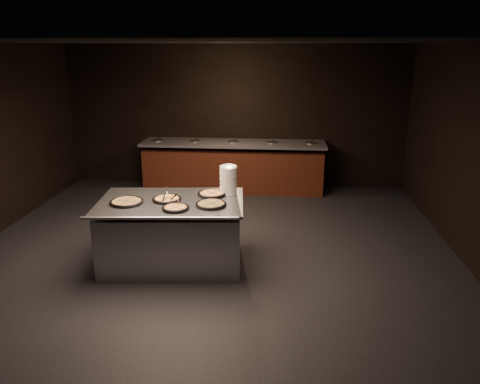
{
  "coord_description": "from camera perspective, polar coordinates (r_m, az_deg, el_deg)",
  "views": [
    {
      "loc": [
        0.93,
        -5.64,
        2.88
      ],
      "look_at": [
        0.42,
        0.3,
        0.99
      ],
      "focal_mm": 35.0,
      "sensor_mm": 36.0,
      "label": 1
    }
  ],
  "objects": [
    {
      "name": "server_right",
      "position": [
        6.03,
        -7.82,
        -0.92
      ],
      "size": [
        0.25,
        0.26,
        0.16
      ],
      "rotation": [
        0.0,
        0.0,
        -0.76
      ],
      "color": "#ABADB2",
      "rests_on": "serving_counter"
    },
    {
      "name": "room",
      "position": [
        5.9,
        -4.31,
        3.49
      ],
      "size": [
        7.02,
        8.02,
        2.92
      ],
      "color": "black",
      "rests_on": "ground"
    },
    {
      "name": "pan_veggie_whole",
      "position": [
        6.23,
        -13.66,
        -1.16
      ],
      "size": [
        0.44,
        0.44,
        0.04
      ],
      "rotation": [
        0.0,
        0.0,
        -0.12
      ],
      "color": "black",
      "rests_on": "serving_counter"
    },
    {
      "name": "pan_cheese_whole",
      "position": [
        6.24,
        -8.9,
        -0.84
      ],
      "size": [
        0.38,
        0.38,
        0.04
      ],
      "rotation": [
        0.0,
        0.0,
        -0.37
      ],
      "color": "black",
      "rests_on": "serving_counter"
    },
    {
      "name": "serving_counter",
      "position": [
        6.39,
        -8.25,
        -5.11
      ],
      "size": [
        1.99,
        1.37,
        0.91
      ],
      "rotation": [
        0.0,
        0.0,
        0.08
      ],
      "color": "#ABADB2",
      "rests_on": "ground"
    },
    {
      "name": "pan_cheese_slices_a",
      "position": [
        6.4,
        -3.44,
        -0.19
      ],
      "size": [
        0.4,
        0.4,
        0.04
      ],
      "rotation": [
        0.0,
        0.0,
        0.8
      ],
      "color": "black",
      "rests_on": "serving_counter"
    },
    {
      "name": "pan_veggie_slices",
      "position": [
        5.98,
        -3.55,
        -1.49
      ],
      "size": [
        0.4,
        0.4,
        0.04
      ],
      "rotation": [
        0.0,
        0.0,
        -0.72
      ],
      "color": "black",
      "rests_on": "serving_counter"
    },
    {
      "name": "plate_stack",
      "position": [
        6.39,
        -1.43,
        1.46
      ],
      "size": [
        0.23,
        0.23,
        0.39
      ],
      "primitive_type": "cylinder",
      "color": "white",
      "rests_on": "serving_counter"
    },
    {
      "name": "salad_bar",
      "position": [
        9.57,
        -0.82,
        2.77
      ],
      "size": [
        3.7,
        0.83,
        1.18
      ],
      "color": "#532713",
      "rests_on": "ground"
    },
    {
      "name": "pan_cheese_slices_b",
      "position": [
        5.89,
        -7.86,
        -1.92
      ],
      "size": [
        0.35,
        0.35,
        0.04
      ],
      "rotation": [
        0.0,
        0.0,
        2.57
      ],
      "color": "black",
      "rests_on": "serving_counter"
    },
    {
      "name": "server_left",
      "position": [
        6.23,
        -9.04,
        -0.3
      ],
      "size": [
        0.1,
        0.33,
        0.16
      ],
      "rotation": [
        0.0,
        0.0,
        1.57
      ],
      "color": "#ABADB2",
      "rests_on": "serving_counter"
    }
  ]
}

